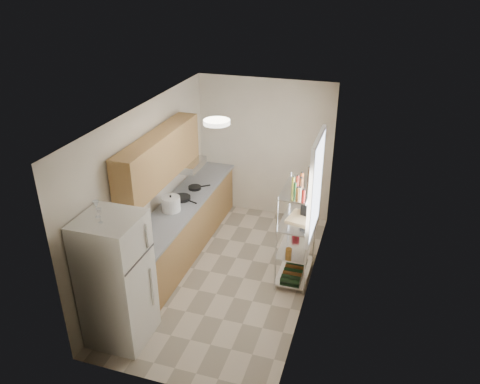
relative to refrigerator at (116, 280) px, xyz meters
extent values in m
cube|color=beige|center=(0.87, 1.63, -0.88)|extent=(2.50, 4.40, 0.01)
cube|color=white|center=(0.87, 1.63, 1.73)|extent=(2.50, 4.40, 0.01)
cube|color=#EFE1C7|center=(0.87, 3.84, 0.43)|extent=(2.50, 0.01, 2.60)
cube|color=#EFE1C7|center=(0.87, -0.57, 0.43)|extent=(2.50, 0.01, 2.60)
cube|color=#EFE1C7|center=(-0.38, 1.63, 0.43)|extent=(0.01, 4.40, 2.60)
cube|color=#EFE1C7|center=(2.12, 1.63, 0.43)|extent=(0.01, 4.40, 2.60)
cube|color=#9F7644|center=(-0.05, 2.07, -0.44)|extent=(0.60, 3.48, 0.86)
cube|color=gray|center=(-0.03, 2.07, 0.01)|extent=(0.63, 3.51, 0.04)
cube|color=#B7BABC|center=(-0.07, 0.93, 0.00)|extent=(0.52, 0.44, 0.04)
cube|color=#B7BABC|center=(0.23, 3.43, -0.41)|extent=(0.01, 0.55, 0.72)
cube|color=#9F7644|center=(-0.18, 1.73, 0.94)|extent=(0.33, 2.20, 0.72)
cube|color=#B7BABC|center=(-0.13, 2.53, 0.52)|extent=(0.50, 0.60, 0.12)
cube|color=white|center=(2.10, 1.98, 0.68)|extent=(0.06, 1.00, 1.46)
cube|color=silver|center=(1.88, 1.93, -0.77)|extent=(0.45, 0.90, 0.02)
cube|color=silver|center=(1.88, 1.93, -0.32)|extent=(0.45, 0.90, 0.02)
cube|color=silver|center=(1.88, 1.93, 0.13)|extent=(0.45, 0.90, 0.02)
cube|color=silver|center=(1.88, 1.93, 0.63)|extent=(0.45, 0.90, 0.02)
cylinder|color=silver|center=(1.66, 1.49, -0.10)|extent=(0.02, 0.02, 1.55)
cylinder|color=silver|center=(1.66, 2.37, -0.10)|extent=(0.02, 0.02, 1.55)
cylinder|color=silver|center=(2.09, 1.49, -0.10)|extent=(0.02, 0.02, 1.55)
cylinder|color=silver|center=(2.09, 2.37, -0.10)|extent=(0.02, 0.02, 1.55)
cylinder|color=white|center=(0.87, 1.33, 1.70)|extent=(0.34, 0.34, 0.05)
cube|color=white|center=(0.00, 0.00, 0.00)|extent=(0.72, 0.72, 1.75)
cylinder|color=white|center=(-0.09, 1.80, 0.14)|extent=(0.29, 0.29, 0.23)
cylinder|color=black|center=(-0.09, 2.20, 0.05)|extent=(0.37, 0.37, 0.05)
cylinder|color=black|center=(-0.04, 2.63, 0.05)|extent=(0.31, 0.31, 0.05)
cube|color=tan|center=(1.91, 1.96, 0.15)|extent=(0.40, 0.48, 0.03)
cube|color=black|center=(2.00, 2.09, 0.27)|extent=(0.21, 0.26, 0.26)
cube|color=#B01520|center=(1.81, 2.26, -0.23)|extent=(0.14, 0.17, 0.17)
camera|label=1|loc=(2.84, -4.01, 3.51)|focal=35.00mm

